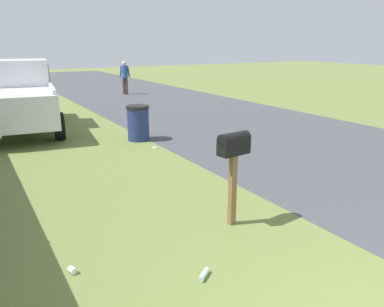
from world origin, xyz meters
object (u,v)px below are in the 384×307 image
at_px(pedestrian, 125,75).
at_px(trash_bin, 138,123).
at_px(mailbox, 234,152).
at_px(pickup_truck, 21,94).

bearing_deg(pedestrian, trash_bin, -163.32).
distance_m(mailbox, pedestrian, 15.41).
relative_size(mailbox, trash_bin, 1.46).
xyz_separation_m(pickup_truck, pedestrian, (6.26, -5.76, -0.12)).
bearing_deg(pickup_truck, mailbox, -161.09).
bearing_deg(pickup_truck, trash_bin, -133.35).
relative_size(pickup_truck, trash_bin, 5.58).
distance_m(pickup_truck, trash_bin, 4.05).
height_order(pickup_truck, trash_bin, pickup_truck).
relative_size(trash_bin, pedestrian, 0.57).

